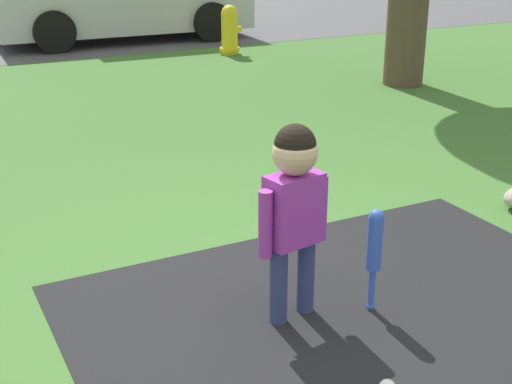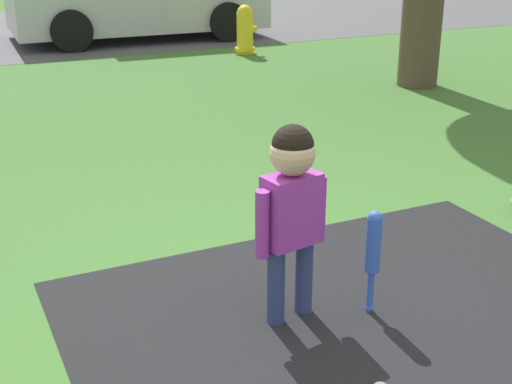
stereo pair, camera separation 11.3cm
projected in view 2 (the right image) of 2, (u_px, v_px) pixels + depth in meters
The scene contains 6 objects.
ground_plane at pixel (294, 326), 3.55m from camera, with size 60.00×60.00×0.00m, color #3D6B2D.
street_strip at pixel (10, 33), 12.42m from camera, with size 40.00×6.00×0.01m.
child at pixel (292, 197), 3.39m from camera, with size 0.41×0.22×1.02m.
baseball_bat at pixel (373, 248), 3.55m from camera, with size 0.08×0.08×0.56m.
fire_hydrant at pixel (245, 30), 10.39m from camera, with size 0.33×0.30×0.71m.
parked_car at pixel (139, 0), 11.73m from camera, with size 4.08×2.21×1.27m.
Camera 2 is at (-1.48, -2.69, 1.91)m, focal length 50.00 mm.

